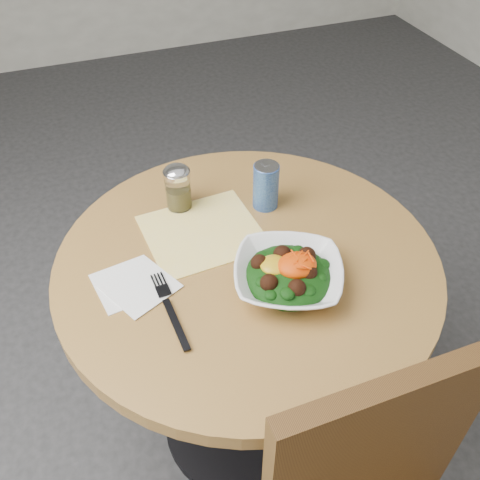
{
  "coord_description": "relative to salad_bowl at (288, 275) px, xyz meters",
  "views": [
    {
      "loc": [
        -0.33,
        -0.83,
        1.62
      ],
      "look_at": [
        -0.02,
        -0.0,
        0.81
      ],
      "focal_mm": 40.0,
      "sensor_mm": 36.0,
      "label": 1
    }
  ],
  "objects": [
    {
      "name": "ground",
      "position": [
        -0.05,
        0.11,
        -0.78
      ],
      "size": [
        6.0,
        6.0,
        0.0
      ],
      "primitive_type": "plane",
      "color": "#2C2C2E",
      "rests_on": "ground"
    },
    {
      "name": "table",
      "position": [
        -0.05,
        0.11,
        -0.23
      ],
      "size": [
        0.9,
        0.9,
        0.75
      ],
      "color": "black",
      "rests_on": "ground"
    },
    {
      "name": "cloth_napkin",
      "position": [
        -0.12,
        0.23,
        -0.03
      ],
      "size": [
        0.29,
        0.27,
        0.0
      ],
      "primitive_type": "cube",
      "rotation": [
        0.0,
        0.0,
        0.07
      ],
      "color": "yellow",
      "rests_on": "table"
    },
    {
      "name": "paper_napkins",
      "position": [
        -0.32,
        0.12,
        -0.03
      ],
      "size": [
        0.19,
        0.19,
        0.0
      ],
      "color": "white",
      "rests_on": "table"
    },
    {
      "name": "salad_bowl",
      "position": [
        0.0,
        0.0,
        0.0
      ],
      "size": [
        0.31,
        0.31,
        0.09
      ],
      "color": "white",
      "rests_on": "table"
    },
    {
      "name": "fork",
      "position": [
        -0.26,
        0.02,
        -0.03
      ],
      "size": [
        0.03,
        0.23,
        0.0
      ],
      "color": "black",
      "rests_on": "table"
    },
    {
      "name": "spice_shaker",
      "position": [
        -0.15,
        0.35,
        0.03
      ],
      "size": [
        0.07,
        0.07,
        0.12
      ],
      "color": "silver",
      "rests_on": "table"
    },
    {
      "name": "beverage_can",
      "position": [
        0.06,
        0.28,
        0.03
      ],
      "size": [
        0.07,
        0.07,
        0.13
      ],
      "color": "navy",
      "rests_on": "table"
    }
  ]
}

